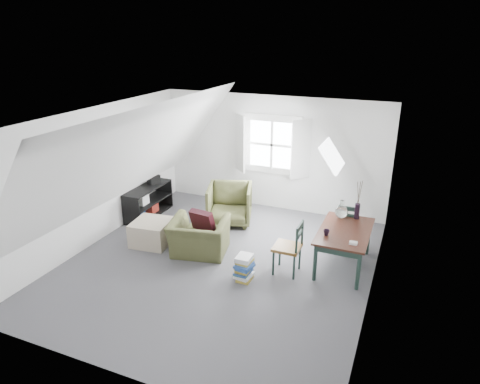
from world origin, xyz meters
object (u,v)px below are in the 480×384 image
at_px(dining_table, 345,235).
at_px(dining_chair_far, 349,225).
at_px(armchair_near, 200,253).
at_px(media_shelf, 147,203).
at_px(ottoman, 152,232).
at_px(armchair_far, 230,222).
at_px(dining_chair_near, 289,247).
at_px(magazine_stack, 244,268).

bearing_deg(dining_table, dining_chair_far, 97.37).
relative_size(armchair_near, media_shelf, 0.78).
relative_size(ottoman, dining_chair_far, 0.77).
height_order(armchair_far, dining_chair_near, dining_chair_near).
bearing_deg(armchair_far, magazine_stack, -78.28).
relative_size(armchair_near, armchair_far, 1.10).
relative_size(dining_chair_near, media_shelf, 0.72).
xyz_separation_m(armchair_near, ottoman, (-0.99, -0.00, 0.22)).
bearing_deg(magazine_stack, dining_chair_far, 52.48).
bearing_deg(media_shelf, armchair_far, 15.18).
bearing_deg(dining_chair_near, armchair_far, -128.52).
relative_size(armchair_near, dining_chair_near, 1.08).
xyz_separation_m(ottoman, dining_chair_near, (2.66, -0.02, 0.25)).
distance_m(armchair_far, ottoman, 1.72).
xyz_separation_m(dining_chair_far, dining_chair_near, (-0.74, -1.27, 0.02)).
distance_m(dining_table, dining_chair_near, 0.96).
bearing_deg(ottoman, media_shelf, 127.68).
distance_m(dining_chair_far, magazine_stack, 2.21).
relative_size(armchair_far, magazine_stack, 2.19).
distance_m(dining_table, magazine_stack, 1.76).
xyz_separation_m(dining_table, magazine_stack, (-1.38, -1.02, -0.38)).
height_order(armchair_near, dining_chair_far, dining_chair_far).
height_order(dining_table, dining_chair_far, dining_chair_far).
bearing_deg(media_shelf, ottoman, -49.28).
distance_m(armchair_near, dining_chair_far, 2.75).
relative_size(dining_table, media_shelf, 1.07).
distance_m(armchair_near, armchair_far, 1.41).
xyz_separation_m(armchair_far, dining_chair_far, (2.44, -0.16, 0.45)).
bearing_deg(magazine_stack, armchair_far, 120.01).
distance_m(dining_chair_far, media_shelf, 4.21).
height_order(media_shelf, magazine_stack, media_shelf).
distance_m(ottoman, magazine_stack, 2.12).
distance_m(ottoman, media_shelf, 1.31).
bearing_deg(media_shelf, dining_chair_near, -13.86).
bearing_deg(magazine_stack, ottoman, 166.59).
xyz_separation_m(armchair_far, media_shelf, (-1.76, -0.38, 0.29)).
bearing_deg(media_shelf, magazine_stack, -25.05).
height_order(dining_chair_near, media_shelf, dining_chair_near).
xyz_separation_m(armchair_far, dining_chair_near, (1.70, -1.43, 0.48)).
bearing_deg(dining_chair_near, ottoman, -88.76).
bearing_deg(armchair_near, ottoman, -12.21).
bearing_deg(armchair_far, media_shelf, 173.84).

